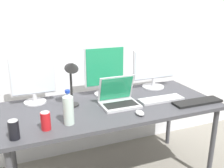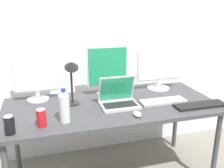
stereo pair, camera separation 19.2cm
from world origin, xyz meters
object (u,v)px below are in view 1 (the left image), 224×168
(soda_can_by_laptop, at_px, (14,130))
(water_bottle, at_px, (68,109))
(monitor_right, at_px, (154,68))
(mouse_by_keyboard, at_px, (140,113))
(laptop_silver, at_px, (118,98))
(mouse_by_laptop, at_px, (12,125))
(keyboard_main, at_px, (161,99))
(keyboard_aux, at_px, (197,102))
(work_desk, at_px, (112,111))
(monitor_center, at_px, (105,70))
(soda_can_near_keyboard, at_px, (46,121))
(desk_lamp, at_px, (72,75))
(monitor_left, at_px, (33,79))

(soda_can_by_laptop, bearing_deg, water_bottle, 12.01)
(monitor_right, height_order, mouse_by_keyboard, monitor_right)
(laptop_silver, height_order, mouse_by_laptop, laptop_silver)
(monitor_right, xyz_separation_m, soda_can_by_laptop, (-1.33, -0.56, -0.14))
(keyboard_main, xyz_separation_m, keyboard_aux, (0.25, -0.17, 0.00))
(keyboard_aux, xyz_separation_m, water_bottle, (-1.10, 0.02, 0.11))
(monitor_right, distance_m, keyboard_aux, 0.56)
(water_bottle, relative_size, soda_can_by_laptop, 2.00)
(monitor_right, distance_m, keyboard_main, 0.41)
(work_desk, xyz_separation_m, laptop_silver, (0.05, -0.03, 0.11))
(monitor_center, distance_m, soda_can_by_laptop, 0.99)
(soda_can_near_keyboard, bearing_deg, monitor_center, 39.47)
(soda_can_near_keyboard, height_order, desk_lamp, desk_lamp)
(monitor_left, xyz_separation_m, keyboard_main, (1.03, -0.36, -0.20))
(work_desk, relative_size, mouse_by_laptop, 16.37)
(monitor_left, distance_m, monitor_center, 0.63)
(work_desk, xyz_separation_m, monitor_center, (0.03, 0.25, 0.29))
(laptop_silver, bearing_deg, monitor_right, 29.85)
(keyboard_aux, xyz_separation_m, mouse_by_laptop, (-1.47, 0.11, 0.01))
(laptop_silver, bearing_deg, mouse_by_laptop, -172.76)
(monitor_right, height_order, keyboard_aux, monitor_right)
(water_bottle, bearing_deg, monitor_right, 26.63)
(mouse_by_laptop, height_order, soda_can_by_laptop, soda_can_by_laptop)
(keyboard_main, bearing_deg, soda_can_by_laptop, -169.28)
(monitor_center, height_order, laptop_silver, monitor_center)
(soda_can_near_keyboard, bearing_deg, laptop_silver, 19.27)
(water_bottle, bearing_deg, keyboard_aux, -1.19)
(keyboard_aux, relative_size, water_bottle, 1.74)
(monitor_right, height_order, soda_can_by_laptop, monitor_right)
(monitor_right, bearing_deg, soda_can_near_keyboard, -155.74)
(work_desk, xyz_separation_m, water_bottle, (-0.41, -0.22, 0.17))
(keyboard_aux, height_order, water_bottle, water_bottle)
(keyboard_aux, bearing_deg, keyboard_main, 147.64)
(keyboard_aux, xyz_separation_m, mouse_by_keyboard, (-0.57, -0.03, 0.01))
(work_desk, bearing_deg, monitor_right, 25.52)
(water_bottle, relative_size, desk_lamp, 0.62)
(laptop_silver, xyz_separation_m, keyboard_aux, (0.64, -0.22, -0.05))
(work_desk, xyz_separation_m, desk_lamp, (-0.32, 0.05, 0.33))
(keyboard_aux, distance_m, soda_can_near_keyboard, 1.26)
(monitor_left, xyz_separation_m, soda_can_by_laptop, (-0.18, -0.58, -0.15))
(monitor_center, height_order, soda_can_by_laptop, monitor_center)
(keyboard_aux, xyz_separation_m, soda_can_by_laptop, (-1.46, -0.05, 0.05))
(keyboard_aux, bearing_deg, monitor_left, 158.75)
(monitor_left, bearing_deg, work_desk, -25.02)
(mouse_by_laptop, distance_m, soda_can_near_keyboard, 0.24)
(keyboard_main, distance_m, soda_can_near_keyboard, 1.02)
(monitor_left, bearing_deg, soda_can_near_keyboard, -87.46)
(work_desk, distance_m, keyboard_aux, 0.73)
(keyboard_main, distance_m, keyboard_aux, 0.30)
(laptop_silver, relative_size, keyboard_main, 0.77)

